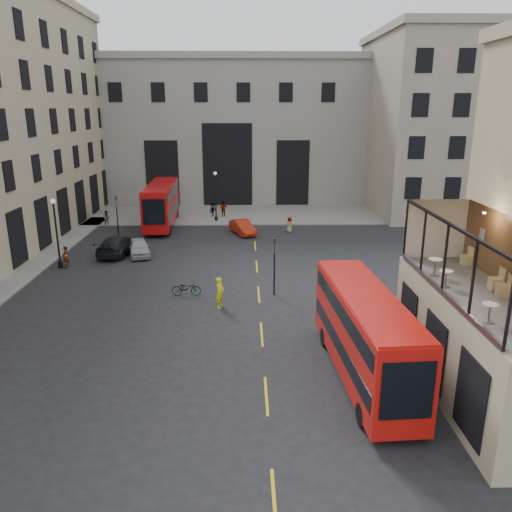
{
  "coord_description": "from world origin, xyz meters",
  "views": [
    {
      "loc": [
        -2.83,
        -18.57,
        11.72
      ],
      "look_at": [
        -2.21,
        10.76,
        3.0
      ],
      "focal_mm": 35.0,
      "sensor_mm": 36.0,
      "label": 1
    }
  ],
  "objects_px": {
    "traffic_light_near": "(274,259)",
    "traffic_light_far": "(117,211)",
    "car_c": "(119,245)",
    "cafe_table_far": "(435,265)",
    "cafe_table_near": "(490,310)",
    "street_lamp_b": "(216,199)",
    "cafe_chair_d": "(467,259)",
    "pedestrian_d": "(289,225)",
    "cafe_chair_c": "(496,283)",
    "bus_far": "(161,203)",
    "street_lamp_a": "(57,237)",
    "cyclist": "(220,292)",
    "cafe_chair_b": "(503,289)",
    "pedestrian_c": "(223,209)",
    "pedestrian_b": "(213,210)",
    "bicycle": "(186,288)",
    "car_b": "(242,227)",
    "pedestrian_a": "(107,218)",
    "bus_near": "(365,331)",
    "car_a": "(139,247)",
    "cafe_table_mid": "(446,276)",
    "pedestrian_e": "(66,257)"
  },
  "relations": [
    {
      "from": "street_lamp_a",
      "to": "bicycle",
      "type": "relative_size",
      "value": 2.86
    },
    {
      "from": "car_b",
      "to": "cafe_table_mid",
      "type": "relative_size",
      "value": 5.75
    },
    {
      "from": "street_lamp_a",
      "to": "cafe_table_near",
      "type": "xyz_separation_m",
      "value": [
        22.55,
        -20.84,
        2.65
      ]
    },
    {
      "from": "cafe_chair_c",
      "to": "cafe_table_near",
      "type": "bearing_deg",
      "value": -119.39
    },
    {
      "from": "pedestrian_c",
      "to": "cafe_chair_b",
      "type": "bearing_deg",
      "value": 77.05
    },
    {
      "from": "traffic_light_near",
      "to": "pedestrian_a",
      "type": "bearing_deg",
      "value": 128.61
    },
    {
      "from": "cafe_table_far",
      "to": "cafe_table_mid",
      "type": "bearing_deg",
      "value": -93.66
    },
    {
      "from": "car_a",
      "to": "cafe_chair_c",
      "type": "height_order",
      "value": "cafe_chair_c"
    },
    {
      "from": "street_lamp_b",
      "to": "pedestrian_b",
      "type": "xyz_separation_m",
      "value": [
        -0.45,
        2.21,
        -1.6
      ]
    },
    {
      "from": "bicycle",
      "to": "cafe_chair_c",
      "type": "xyz_separation_m",
      "value": [
        14.05,
        -11.65,
        4.4
      ]
    },
    {
      "from": "traffic_light_near",
      "to": "street_lamp_a",
      "type": "distance_m",
      "value": 17.09
    },
    {
      "from": "car_a",
      "to": "street_lamp_a",
      "type": "bearing_deg",
      "value": -165.31
    },
    {
      "from": "cyclist",
      "to": "cafe_chair_b",
      "type": "height_order",
      "value": "cafe_chair_b"
    },
    {
      "from": "bicycle",
      "to": "cafe_chair_d",
      "type": "height_order",
      "value": "cafe_chair_d"
    },
    {
      "from": "pedestrian_d",
      "to": "traffic_light_far",
      "type": "bearing_deg",
      "value": 65.02
    },
    {
      "from": "pedestrian_b",
      "to": "cafe_chair_b",
      "type": "relative_size",
      "value": 1.75
    },
    {
      "from": "street_lamp_a",
      "to": "pedestrian_e",
      "type": "bearing_deg",
      "value": 4.94
    },
    {
      "from": "traffic_light_near",
      "to": "street_lamp_a",
      "type": "xyz_separation_m",
      "value": [
        -16.0,
        6.0,
        -0.03
      ]
    },
    {
      "from": "traffic_light_far",
      "to": "pedestrian_c",
      "type": "height_order",
      "value": "traffic_light_far"
    },
    {
      "from": "street_lamp_b",
      "to": "cafe_table_mid",
      "type": "bearing_deg",
      "value": -71.07
    },
    {
      "from": "car_b",
      "to": "pedestrian_a",
      "type": "height_order",
      "value": "pedestrian_a"
    },
    {
      "from": "pedestrian_d",
      "to": "cafe_chair_c",
      "type": "distance_m",
      "value": 29.48
    },
    {
      "from": "traffic_light_near",
      "to": "pedestrian_d",
      "type": "bearing_deg",
      "value": 81.77
    },
    {
      "from": "car_a",
      "to": "cafe_table_far",
      "type": "relative_size",
      "value": 5.32
    },
    {
      "from": "bus_far",
      "to": "traffic_light_far",
      "type": "bearing_deg",
      "value": -131.35
    },
    {
      "from": "street_lamp_b",
      "to": "cafe_chair_b",
      "type": "relative_size",
      "value": 5.85
    },
    {
      "from": "cyclist",
      "to": "cafe_table_near",
      "type": "height_order",
      "value": "cafe_table_near"
    },
    {
      "from": "bus_near",
      "to": "bus_far",
      "type": "xyz_separation_m",
      "value": [
        -13.84,
        30.57,
        0.18
      ]
    },
    {
      "from": "pedestrian_c",
      "to": "cafe_chair_b",
      "type": "xyz_separation_m",
      "value": [
        12.58,
        -36.58,
        3.97
      ]
    },
    {
      "from": "cyclist",
      "to": "pedestrian_d",
      "type": "xyz_separation_m",
      "value": [
        5.87,
        19.0,
        -0.18
      ]
    },
    {
      "from": "pedestrian_b",
      "to": "cafe_chair_c",
      "type": "distance_m",
      "value": 38.67
    },
    {
      "from": "street_lamp_b",
      "to": "cafe_chair_d",
      "type": "bearing_deg",
      "value": -65.78
    },
    {
      "from": "car_c",
      "to": "pedestrian_d",
      "type": "bearing_deg",
      "value": -144.64
    },
    {
      "from": "pedestrian_a",
      "to": "cafe_chair_d",
      "type": "xyz_separation_m",
      "value": [
        24.78,
        -28.51,
        4.07
      ]
    },
    {
      "from": "street_lamp_b",
      "to": "pedestrian_c",
      "type": "xyz_separation_m",
      "value": [
        0.7,
        2.21,
        -1.49
      ]
    },
    {
      "from": "street_lamp_b",
      "to": "car_c",
      "type": "distance_m",
      "value": 14.45
    },
    {
      "from": "pedestrian_d",
      "to": "cafe_table_far",
      "type": "bearing_deg",
      "value": 160.52
    },
    {
      "from": "cafe_chair_d",
      "to": "cafe_chair_c",
      "type": "bearing_deg",
      "value": -94.56
    },
    {
      "from": "street_lamp_b",
      "to": "bus_near",
      "type": "height_order",
      "value": "street_lamp_b"
    },
    {
      "from": "bus_far",
      "to": "pedestrian_b",
      "type": "distance_m",
      "value": 6.71
    },
    {
      "from": "car_a",
      "to": "cafe_chair_b",
      "type": "height_order",
      "value": "cafe_chair_b"
    },
    {
      "from": "traffic_light_near",
      "to": "cafe_table_near",
      "type": "xyz_separation_m",
      "value": [
        6.55,
        -14.84,
        2.62
      ]
    },
    {
      "from": "bus_far",
      "to": "car_c",
      "type": "relative_size",
      "value": 2.02
    },
    {
      "from": "cafe_table_far",
      "to": "cafe_chair_b",
      "type": "height_order",
      "value": "cafe_chair_b"
    },
    {
      "from": "cafe_table_near",
      "to": "cafe_table_mid",
      "type": "height_order",
      "value": "cafe_table_mid"
    },
    {
      "from": "car_c",
      "to": "cafe_table_far",
      "type": "xyz_separation_m",
      "value": [
        18.94,
        -19.52,
        4.32
      ]
    },
    {
      "from": "car_a",
      "to": "cafe_table_mid",
      "type": "height_order",
      "value": "cafe_table_mid"
    },
    {
      "from": "pedestrian_a",
      "to": "pedestrian_b",
      "type": "xyz_separation_m",
      "value": [
        10.72,
        3.96,
        0.01
      ]
    },
    {
      "from": "traffic_light_near",
      "to": "traffic_light_far",
      "type": "distance_m",
      "value": 21.26
    },
    {
      "from": "pedestrian_b",
      "to": "street_lamp_b",
      "type": "bearing_deg",
      "value": -132.19
    }
  ]
}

